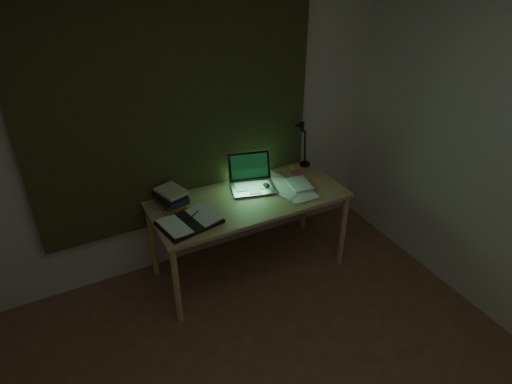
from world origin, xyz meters
TOP-DOWN VIEW (x-y plane):
  - wall_back at (0.00, 2.00)m, footprint 3.50×0.00m
  - curtain at (0.00, 1.96)m, footprint 2.20×0.06m
  - desk at (0.41, 1.58)m, footprint 1.53×0.67m
  - laptop at (0.50, 1.69)m, footprint 0.44×0.48m
  - open_textbook at (-0.12, 1.47)m, footprint 0.47×0.37m
  - book_stack at (-0.16, 1.76)m, footprint 0.22×0.25m
  - loose_papers at (0.81, 1.59)m, footprint 0.47×0.48m
  - mouse at (0.61, 1.66)m, footprint 0.07×0.10m
  - sticky_yellow at (0.99, 1.83)m, footprint 0.08×0.08m
  - sticky_pink at (0.95, 1.75)m, footprint 0.11×0.11m
  - desk_lamp at (1.10, 1.85)m, footprint 0.39×0.34m

SIDE VIEW (x-z plane):
  - desk at x=0.41m, z-range 0.00..0.70m
  - sticky_yellow at x=0.99m, z-range 0.70..0.72m
  - sticky_pink at x=0.95m, z-range 0.70..0.72m
  - loose_papers at x=0.81m, z-range 0.70..0.72m
  - mouse at x=0.61m, z-range 0.70..0.73m
  - open_textbook at x=-0.12m, z-range 0.70..0.74m
  - book_stack at x=-0.16m, z-range 0.70..0.85m
  - laptop at x=0.50m, z-range 0.70..0.95m
  - desk_lamp at x=1.10m, z-range 0.70..1.21m
  - wall_back at x=0.00m, z-range 0.00..2.50m
  - curtain at x=0.00m, z-range 0.45..2.45m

